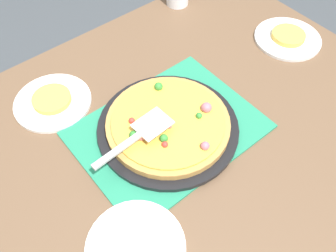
% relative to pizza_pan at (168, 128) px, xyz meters
% --- Properties ---
extents(ground_plane, '(8.00, 8.00, 0.00)m').
position_rel_pizza_pan_xyz_m(ground_plane, '(0.00, 0.00, -0.76)').
color(ground_plane, '#3D4247').
extents(dining_table, '(1.40, 1.00, 0.75)m').
position_rel_pizza_pan_xyz_m(dining_table, '(0.00, 0.00, -0.12)').
color(dining_table, brown).
rests_on(dining_table, ground_plane).
extents(placemat, '(0.48, 0.36, 0.01)m').
position_rel_pizza_pan_xyz_m(placemat, '(0.00, 0.00, -0.01)').
color(placemat, '#237F5B').
rests_on(placemat, dining_table).
extents(pizza_pan, '(0.38, 0.38, 0.01)m').
position_rel_pizza_pan_xyz_m(pizza_pan, '(0.00, 0.00, 0.00)').
color(pizza_pan, black).
rests_on(pizza_pan, placemat).
extents(pizza, '(0.33, 0.33, 0.05)m').
position_rel_pizza_pan_xyz_m(pizza, '(-0.00, -0.00, 0.02)').
color(pizza, '#B78442').
rests_on(pizza, pizza_pan).
extents(plate_near_left, '(0.22, 0.22, 0.01)m').
position_rel_pizza_pan_xyz_m(plate_near_left, '(-0.19, 0.29, -0.01)').
color(plate_near_left, white).
rests_on(plate_near_left, dining_table).
extents(plate_far_right, '(0.22, 0.22, 0.01)m').
position_rel_pizza_pan_xyz_m(plate_far_right, '(0.55, 0.04, -0.01)').
color(plate_far_right, white).
rests_on(plate_far_right, dining_table).
extents(plate_side, '(0.22, 0.22, 0.01)m').
position_rel_pizza_pan_xyz_m(plate_side, '(-0.26, -0.20, -0.01)').
color(plate_side, white).
rests_on(plate_side, dining_table).
extents(served_slice_left, '(0.11, 0.11, 0.02)m').
position_rel_pizza_pan_xyz_m(served_slice_left, '(-0.19, 0.29, 0.01)').
color(served_slice_left, '#EAB747').
rests_on(served_slice_left, plate_near_left).
extents(served_slice_right, '(0.11, 0.11, 0.02)m').
position_rel_pizza_pan_xyz_m(served_slice_right, '(0.55, 0.04, 0.01)').
color(served_slice_right, '#EAB747').
rests_on(served_slice_right, plate_far_right).
extents(pizza_server, '(0.23, 0.08, 0.01)m').
position_rel_pizza_pan_xyz_m(pizza_server, '(-0.10, -0.01, 0.06)').
color(pizza_server, silver).
rests_on(pizza_server, pizza).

